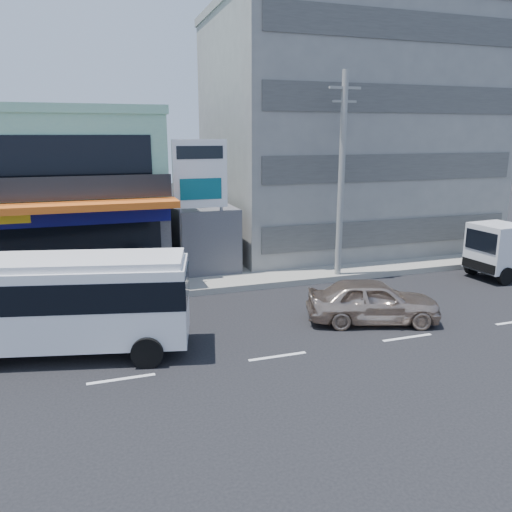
{
  "coord_description": "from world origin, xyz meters",
  "views": [
    {
      "loc": [
        -5.42,
        -14.19,
        7.16
      ],
      "look_at": [
        0.87,
        4.93,
        2.2
      ],
      "focal_mm": 35.0,
      "sensor_mm": 36.0,
      "label": 1
    }
  ],
  "objects_px": {
    "satellite_dish": "(203,205)",
    "minibus": "(65,298)",
    "sedan": "(373,301)",
    "concrete_building": "(343,136)",
    "shop_building": "(40,196)",
    "utility_pole_near": "(341,177)",
    "billboard": "(200,182)"
  },
  "relations": [
    {
      "from": "concrete_building",
      "to": "billboard",
      "type": "relative_size",
      "value": 2.32
    },
    {
      "from": "satellite_dish",
      "to": "sedan",
      "type": "height_order",
      "value": "satellite_dish"
    },
    {
      "from": "concrete_building",
      "to": "shop_building",
      "type": "bearing_deg",
      "value": -176.65
    },
    {
      "from": "shop_building",
      "to": "billboard",
      "type": "distance_m",
      "value": 8.92
    },
    {
      "from": "billboard",
      "to": "satellite_dish",
      "type": "bearing_deg",
      "value": 74.48
    },
    {
      "from": "shop_building",
      "to": "utility_pole_near",
      "type": "relative_size",
      "value": 1.24
    },
    {
      "from": "concrete_building",
      "to": "billboard",
      "type": "xyz_separation_m",
      "value": [
        -10.5,
        -5.8,
        -2.07
      ]
    },
    {
      "from": "minibus",
      "to": "sedan",
      "type": "relative_size",
      "value": 1.64
    },
    {
      "from": "concrete_building",
      "to": "satellite_dish",
      "type": "xyz_separation_m",
      "value": [
        -10.0,
        -4.0,
        -3.42
      ]
    },
    {
      "from": "satellite_dish",
      "to": "utility_pole_near",
      "type": "height_order",
      "value": "utility_pole_near"
    },
    {
      "from": "satellite_dish",
      "to": "minibus",
      "type": "relative_size",
      "value": 0.18
    },
    {
      "from": "shop_building",
      "to": "billboard",
      "type": "bearing_deg",
      "value": -32.32
    },
    {
      "from": "utility_pole_near",
      "to": "billboard",
      "type": "bearing_deg",
      "value": 164.52
    },
    {
      "from": "concrete_building",
      "to": "minibus",
      "type": "distance_m",
      "value": 21.37
    },
    {
      "from": "satellite_dish",
      "to": "minibus",
      "type": "bearing_deg",
      "value": -126.97
    },
    {
      "from": "shop_building",
      "to": "minibus",
      "type": "bearing_deg",
      "value": -82.6
    },
    {
      "from": "utility_pole_near",
      "to": "minibus",
      "type": "relative_size",
      "value": 1.21
    },
    {
      "from": "shop_building",
      "to": "satellite_dish",
      "type": "height_order",
      "value": "shop_building"
    },
    {
      "from": "shop_building",
      "to": "satellite_dish",
      "type": "xyz_separation_m",
      "value": [
        8.0,
        -2.95,
        -0.42
      ]
    },
    {
      "from": "billboard",
      "to": "sedan",
      "type": "bearing_deg",
      "value": -55.39
    },
    {
      "from": "concrete_building",
      "to": "sedan",
      "type": "relative_size",
      "value": 3.16
    },
    {
      "from": "billboard",
      "to": "shop_building",
      "type": "bearing_deg",
      "value": 147.68
    },
    {
      "from": "concrete_building",
      "to": "utility_pole_near",
      "type": "relative_size",
      "value": 1.6
    },
    {
      "from": "concrete_building",
      "to": "minibus",
      "type": "height_order",
      "value": "concrete_building"
    },
    {
      "from": "sedan",
      "to": "billboard",
      "type": "bearing_deg",
      "value": 52.32
    },
    {
      "from": "minibus",
      "to": "sedan",
      "type": "bearing_deg",
      "value": -2.97
    },
    {
      "from": "shop_building",
      "to": "minibus",
      "type": "xyz_separation_m",
      "value": [
        1.5,
        -11.58,
        -2.02
      ]
    },
    {
      "from": "billboard",
      "to": "utility_pole_near",
      "type": "bearing_deg",
      "value": -15.48
    },
    {
      "from": "utility_pole_near",
      "to": "minibus",
      "type": "distance_m",
      "value": 13.84
    },
    {
      "from": "billboard",
      "to": "utility_pole_near",
      "type": "distance_m",
      "value": 6.75
    },
    {
      "from": "concrete_building",
      "to": "minibus",
      "type": "xyz_separation_m",
      "value": [
        -16.5,
        -12.63,
        -5.02
      ]
    },
    {
      "from": "shop_building",
      "to": "satellite_dish",
      "type": "relative_size",
      "value": 8.27
    }
  ]
}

